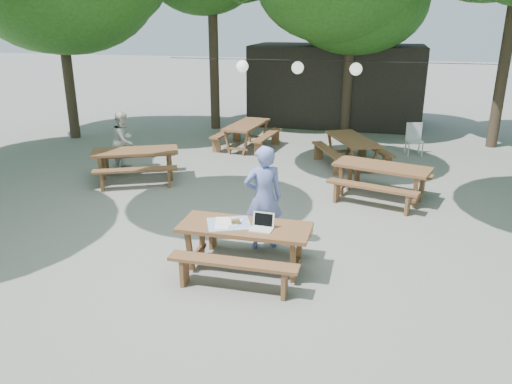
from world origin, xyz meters
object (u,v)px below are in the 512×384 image
at_px(woman, 264,198).
at_px(plastic_chair, 414,146).
at_px(picnic_table_nw, 136,165).
at_px(second_person, 124,140).
at_px(main_picnic_table, 245,247).

relative_size(woman, plastic_chair, 1.99).
xyz_separation_m(picnic_table_nw, plastic_chair, (6.60, 4.05, -0.13)).
xyz_separation_m(second_person, plastic_chair, (7.35, 3.20, -0.48)).
relative_size(main_picnic_table, second_person, 1.35).
height_order(main_picnic_table, second_person, second_person).
xyz_separation_m(main_picnic_table, picnic_table_nw, (-3.73, 3.75, 0.00)).
relative_size(picnic_table_nw, second_person, 1.61).
distance_m(woman, plastic_chair, 7.49).
distance_m(main_picnic_table, plastic_chair, 8.31).
xyz_separation_m(woman, plastic_chair, (2.79, 6.92, -0.64)).
relative_size(main_picnic_table, woman, 1.12).
xyz_separation_m(main_picnic_table, second_person, (-4.48, 4.60, 0.35)).
distance_m(picnic_table_nw, plastic_chair, 7.75).
distance_m(picnic_table_nw, second_person, 1.19).
bearing_deg(woman, picnic_table_nw, -61.77).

